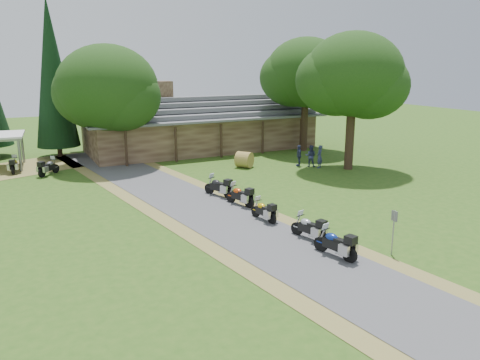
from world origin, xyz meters
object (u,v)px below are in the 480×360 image
motorcycle_row_d (240,194)px  motorcycle_carport_a (14,164)px  motorcycle_row_a (335,242)px  motorcycle_row_c (264,210)px  motorcycle_carport_b (48,166)px  motorcycle_row_b (309,226)px  motorcycle_row_e (219,186)px  lodge (201,123)px  hay_bale (244,160)px

motorcycle_row_d → motorcycle_carport_a: (-11.06, 14.60, -0.02)m
motorcycle_row_a → motorcycle_row_c: (-0.35, 5.33, -0.07)m
motorcycle_row_a → motorcycle_carport_b: 22.77m
motorcycle_row_d → motorcycle_carport_b: (-8.89, 12.66, -0.00)m
motorcycle_carport_b → motorcycle_row_b: bearing=-109.3°
motorcycle_row_a → motorcycle_row_d: 8.21m
motorcycle_row_d → motorcycle_row_e: bearing=-11.4°
motorcycle_row_b → lodge: bearing=-25.4°
motorcycle_carport_a → motorcycle_row_e: bearing=-128.8°
lodge → motorcycle_row_e: 16.13m
motorcycle_row_d → motorcycle_row_a: bearing=162.7°
motorcycle_row_c → motorcycle_row_d: (0.10, 2.87, 0.05)m
motorcycle_carport_b → motorcycle_row_e: bearing=-96.2°
lodge → motorcycle_row_b: (-4.33, -23.51, -1.84)m
motorcycle_row_e → motorcycle_carport_b: motorcycle_row_e is taller
motorcycle_carport_b → hay_bale: bearing=-62.4°
motorcycle_row_b → motorcycle_row_e: (-0.74, 8.30, 0.03)m
motorcycle_row_d → motorcycle_carport_b: 15.47m
motorcycle_row_a → motorcycle_row_b: bearing=-18.7°
motorcycle_row_b → motorcycle_row_d: 6.07m
motorcycle_row_b → motorcycle_row_d: size_ratio=0.97×
motorcycle_row_b → motorcycle_row_c: (-0.54, 3.18, -0.04)m
motorcycle_row_c → motorcycle_row_e: motorcycle_row_e is taller
motorcycle_row_a → motorcycle_row_c: 5.34m
motorcycle_row_c → motorcycle_carport_a: motorcycle_carport_a is taller
motorcycle_carport_a → hay_bale: 16.86m
motorcycle_row_e → hay_bale: size_ratio=1.55×
motorcycle_row_d → motorcycle_carport_a: motorcycle_row_d is taller
motorcycle_row_b → motorcycle_carport_a: bearing=14.1°
motorcycle_carport_a → motorcycle_carport_b: 2.91m
motorcycle_row_c → motorcycle_carport_b: 17.84m
motorcycle_row_c → hay_bale: size_ratio=1.39×
motorcycle_row_b → motorcycle_row_c: size_ratio=1.06×
motorcycle_row_b → motorcycle_carport_a: size_ratio=1.00×
motorcycle_row_a → motorcycle_row_b: motorcycle_row_a is taller
motorcycle_carport_a → motorcycle_carport_b: bearing=-121.6°
lodge → motorcycle_row_e: size_ratio=11.33×
motorcycle_row_a → hay_bale: (4.45, 16.80, -0.04)m
motorcycle_row_b → motorcycle_row_c: bearing=-5.4°
motorcycle_row_a → hay_bale: bearing=-28.6°
motorcycle_row_b → motorcycle_carport_a: 23.63m
motorcycle_row_c → hay_bale: (4.80, 11.46, 0.03)m
hay_bale → motorcycle_row_e: bearing=-128.2°
motorcycle_row_b → hay_bale: bearing=-31.2°
motorcycle_row_c → motorcycle_row_e: (-0.20, 5.12, 0.07)m
motorcycle_row_d → hay_bale: motorcycle_row_d is taller
motorcycle_carport_a → hay_bale: size_ratio=1.47×
motorcycle_row_d → motorcycle_carport_a: size_ratio=1.03×
motorcycle_row_a → motorcycle_row_b: (0.19, 2.15, -0.03)m
motorcycle_row_d → lodge: bearing=-34.3°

